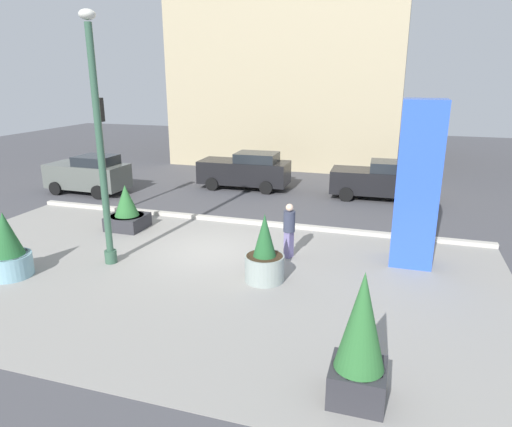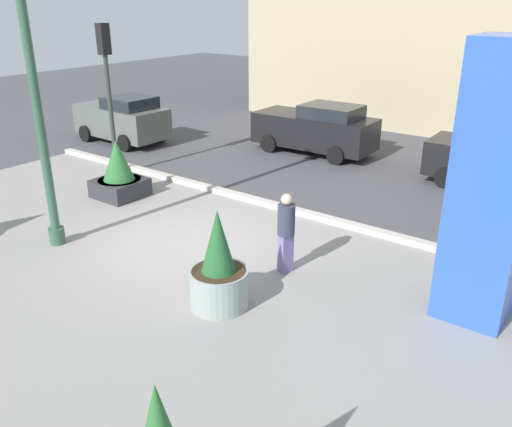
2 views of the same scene
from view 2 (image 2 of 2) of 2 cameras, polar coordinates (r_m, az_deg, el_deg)
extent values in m
plane|color=#47474C|center=(15.57, 2.86, 1.78)|extent=(60.00, 60.00, 0.00)
cube|color=gray|center=(11.51, -14.18, -6.66)|extent=(18.00, 10.00, 0.02)
cube|color=#B7B2A8|center=(14.86, 0.98, 1.13)|extent=(18.00, 0.24, 0.16)
cylinder|color=#335642|center=(13.40, -20.38, -2.22)|extent=(0.36, 0.36, 0.40)
cylinder|color=#335642|center=(12.50, -22.36, 11.34)|extent=(0.20, 0.20, 6.83)
cube|color=blue|center=(9.82, 23.82, 2.52)|extent=(1.21, 1.21, 4.87)
cylinder|color=gray|center=(10.09, -3.93, -7.91)|extent=(1.10, 1.10, 0.74)
cylinder|color=#382819|center=(9.92, -3.98, -6.15)|extent=(1.01, 1.01, 0.04)
cone|color=#235B2D|center=(9.64, -4.07, -2.92)|extent=(0.63, 0.63, 1.19)
cube|color=#2D2D33|center=(15.99, -14.23, 2.65)|extent=(1.29, 1.29, 0.52)
cylinder|color=#382819|center=(15.92, -14.31, 3.46)|extent=(1.23, 1.23, 0.04)
cone|color=#2D6B33|center=(15.74, -14.51, 5.51)|extent=(0.89, 0.89, 1.15)
cylinder|color=#333833|center=(17.68, -15.11, 9.88)|extent=(0.14, 0.14, 3.76)
cube|color=black|center=(17.37, -15.90, 17.40)|extent=(0.28, 0.32, 0.90)
sphere|color=green|center=(17.45, -15.54, 18.35)|extent=(0.18, 0.18, 0.18)
cube|color=black|center=(19.95, 6.18, 8.75)|extent=(4.49, 1.85, 1.11)
cube|color=#1E2328|center=(19.48, 8.01, 10.68)|extent=(2.04, 1.59, 0.45)
cylinder|color=black|center=(20.05, 1.41, 7.44)|extent=(0.64, 0.23, 0.64)
cylinder|color=black|center=(21.48, 4.05, 8.40)|extent=(0.64, 0.23, 0.64)
cylinder|color=black|center=(18.70, 8.47, 6.12)|extent=(0.64, 0.23, 0.64)
cylinder|color=black|center=(20.23, 10.78, 7.19)|extent=(0.64, 0.23, 0.64)
cube|color=black|center=(17.63, 24.41, 4.96)|extent=(4.16, 1.91, 1.04)
cylinder|color=black|center=(17.18, 19.46, 3.62)|extent=(0.65, 0.24, 0.64)
cylinder|color=black|center=(18.83, 20.98, 4.98)|extent=(0.65, 0.24, 0.64)
cube|color=#565B56|center=(22.04, -14.08, 9.52)|extent=(3.90, 1.83, 1.13)
cube|color=#1E2328|center=(21.44, -13.29, 11.40)|extent=(1.77, 1.57, 0.44)
cylinder|color=black|center=(22.59, -17.61, 8.11)|extent=(0.64, 0.23, 0.64)
cylinder|color=black|center=(23.59, -14.15, 9.04)|extent=(0.64, 0.23, 0.64)
cylinder|color=black|center=(20.71, -13.74, 7.30)|extent=(0.64, 0.23, 0.64)
cylinder|color=black|center=(21.80, -10.17, 8.31)|extent=(0.64, 0.23, 0.64)
cube|color=slate|center=(11.24, 3.15, -4.21)|extent=(0.28, 0.33, 0.86)
cylinder|color=#33384C|center=(10.92, 3.24, -0.66)|extent=(0.45, 0.45, 0.65)
sphere|color=beige|center=(10.76, 3.29, 1.51)|extent=(0.23, 0.23, 0.23)
camera|label=1|loc=(5.31, -114.52, -8.69)|focal=32.33mm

